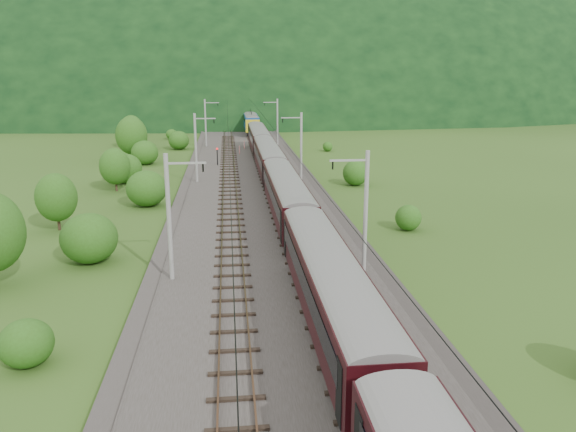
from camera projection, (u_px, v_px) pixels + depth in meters
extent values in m
plane|color=#2D4C17|center=(270.00, 279.00, 36.34)|extent=(600.00, 600.00, 0.00)
cube|color=#38332D|center=(260.00, 234.00, 45.92)|extent=(14.00, 220.00, 0.30)
cube|color=#513422|center=(222.00, 231.00, 45.51)|extent=(0.08, 220.00, 0.15)
cube|color=#513422|center=(240.00, 230.00, 45.66)|extent=(0.08, 220.00, 0.15)
cube|color=black|center=(231.00, 232.00, 45.62)|extent=(2.40, 220.00, 0.12)
cube|color=#513422|center=(281.00, 229.00, 46.01)|extent=(0.08, 220.00, 0.15)
cube|color=#513422|center=(298.00, 229.00, 46.15)|extent=(0.08, 220.00, 0.15)
cube|color=black|center=(290.00, 230.00, 46.11)|extent=(2.40, 220.00, 0.12)
cylinder|color=gray|center=(169.00, 218.00, 34.61)|extent=(0.28, 0.28, 8.00)
cube|color=gray|center=(186.00, 163.00, 33.87)|extent=(2.40, 0.12, 0.12)
cylinder|color=black|center=(203.00, 168.00, 34.05)|extent=(0.10, 0.10, 0.50)
cylinder|color=gray|center=(196.00, 148.00, 65.39)|extent=(0.28, 0.28, 8.00)
cube|color=gray|center=(205.00, 119.00, 64.66)|extent=(2.40, 0.12, 0.12)
cylinder|color=black|center=(214.00, 121.00, 64.83)|extent=(0.10, 0.10, 0.50)
cylinder|color=gray|center=(205.00, 123.00, 96.17)|extent=(0.28, 0.28, 8.00)
cube|color=gray|center=(212.00, 103.00, 95.44)|extent=(2.40, 0.12, 0.12)
cylinder|color=black|center=(218.00, 104.00, 95.62)|extent=(0.10, 0.10, 0.50)
cylinder|color=gray|center=(210.00, 110.00, 126.95)|extent=(0.28, 0.28, 8.00)
cube|color=gray|center=(215.00, 95.00, 126.22)|extent=(2.40, 0.12, 0.12)
cylinder|color=black|center=(220.00, 96.00, 126.40)|extent=(0.10, 0.10, 0.50)
cylinder|color=gray|center=(214.00, 102.00, 157.74)|extent=(0.28, 0.28, 8.00)
cube|color=gray|center=(217.00, 90.00, 157.00)|extent=(2.40, 0.12, 0.12)
cylinder|color=black|center=(221.00, 91.00, 157.18)|extent=(0.10, 0.10, 0.50)
cylinder|color=gray|center=(366.00, 213.00, 35.89)|extent=(0.28, 0.28, 8.00)
cube|color=gray|center=(349.00, 160.00, 34.90)|extent=(2.40, 0.12, 0.12)
cylinder|color=black|center=(333.00, 165.00, 34.88)|extent=(0.10, 0.10, 0.50)
cylinder|color=gray|center=(301.00, 147.00, 66.67)|extent=(0.28, 0.28, 8.00)
cube|color=gray|center=(291.00, 118.00, 65.69)|extent=(2.40, 0.12, 0.12)
cylinder|color=black|center=(283.00, 120.00, 65.66)|extent=(0.10, 0.10, 0.50)
cylinder|color=gray|center=(277.00, 122.00, 97.45)|extent=(0.28, 0.28, 8.00)
cube|color=gray|center=(270.00, 102.00, 96.47)|extent=(2.40, 0.12, 0.12)
cylinder|color=black|center=(265.00, 104.00, 96.44)|extent=(0.10, 0.10, 0.50)
cylinder|color=gray|center=(265.00, 110.00, 128.23)|extent=(0.28, 0.28, 8.00)
cube|color=gray|center=(260.00, 94.00, 127.25)|extent=(2.40, 0.12, 0.12)
cylinder|color=black|center=(255.00, 96.00, 127.22)|extent=(0.10, 0.10, 0.50)
cylinder|color=gray|center=(258.00, 102.00, 159.01)|extent=(0.28, 0.28, 8.00)
cube|color=gray|center=(253.00, 90.00, 158.03)|extent=(2.40, 0.12, 0.12)
cylinder|color=black|center=(250.00, 91.00, 158.00)|extent=(0.10, 0.10, 0.50)
cylinder|color=black|center=(229.00, 150.00, 43.91)|extent=(0.03, 198.00, 0.03)
cylinder|color=black|center=(290.00, 149.00, 44.41)|extent=(0.03, 198.00, 0.03)
ellipsoid|color=black|center=(232.00, 96.00, 286.44)|extent=(504.00, 360.00, 244.00)
ellipsoid|color=black|center=(15.00, 94.00, 312.55)|extent=(336.00, 280.00, 132.00)
cube|color=black|center=(330.00, 287.00, 27.77)|extent=(2.65, 20.10, 2.74)
cylinder|color=gray|center=(331.00, 263.00, 27.46)|extent=(2.65, 20.00, 2.65)
cube|color=black|center=(303.00, 281.00, 27.55)|extent=(0.05, 17.68, 1.05)
cube|color=black|center=(357.00, 279.00, 27.83)|extent=(0.05, 17.68, 1.05)
cube|color=black|center=(362.00, 399.00, 21.46)|extent=(2.01, 2.92, 0.82)
cube|color=black|center=(310.00, 271.00, 34.99)|extent=(2.01, 2.92, 0.82)
cube|color=black|center=(286.00, 195.00, 47.90)|extent=(2.65, 20.10, 2.74)
cylinder|color=gray|center=(286.00, 181.00, 47.59)|extent=(2.65, 20.00, 2.65)
cube|color=black|center=(271.00, 192.00, 47.68)|extent=(0.05, 17.68, 1.05)
cube|color=black|center=(302.00, 191.00, 47.95)|extent=(0.05, 17.68, 1.05)
cube|color=black|center=(296.00, 239.00, 41.58)|extent=(2.01, 2.92, 0.82)
cube|color=black|center=(279.00, 198.00, 55.12)|extent=(2.01, 2.92, 0.82)
cube|color=black|center=(269.00, 158.00, 68.03)|extent=(2.65, 20.10, 2.74)
cylinder|color=gray|center=(268.00, 148.00, 67.71)|extent=(2.65, 20.00, 2.65)
cube|color=black|center=(257.00, 156.00, 67.80)|extent=(0.05, 17.68, 1.05)
cube|color=black|center=(280.00, 155.00, 68.08)|extent=(0.05, 17.68, 1.05)
cube|color=black|center=(273.00, 184.00, 61.71)|extent=(2.01, 2.92, 0.82)
cube|color=black|center=(265.00, 163.00, 75.24)|extent=(2.01, 2.92, 0.82)
cube|color=black|center=(259.00, 138.00, 88.15)|extent=(2.65, 20.10, 2.74)
cylinder|color=gray|center=(259.00, 130.00, 87.84)|extent=(2.65, 20.00, 2.65)
cube|color=black|center=(250.00, 136.00, 87.93)|extent=(0.05, 17.68, 1.05)
cube|color=black|center=(267.00, 136.00, 88.21)|extent=(0.05, 17.68, 1.05)
cube|color=black|center=(262.00, 156.00, 81.84)|extent=(2.01, 2.92, 0.82)
cube|color=black|center=(257.00, 143.00, 95.37)|extent=(2.01, 2.92, 0.82)
cube|color=#134696|center=(251.00, 121.00, 116.19)|extent=(2.65, 16.44, 2.74)
cylinder|color=gray|center=(251.00, 115.00, 115.87)|extent=(2.65, 16.36, 2.65)
cube|color=black|center=(244.00, 120.00, 115.96)|extent=(0.05, 14.47, 1.05)
cube|color=black|center=(257.00, 120.00, 116.24)|extent=(0.05, 14.47, 1.05)
cube|color=black|center=(252.00, 133.00, 111.10)|extent=(2.01, 2.92, 0.82)
cube|color=black|center=(250.00, 127.00, 122.17)|extent=(2.01, 2.92, 0.82)
cube|color=gold|center=(249.00, 119.00, 123.95)|extent=(2.70, 0.50, 2.47)
cube|color=gold|center=(253.00, 126.00, 108.52)|extent=(2.70, 0.50, 2.47)
cube|color=black|center=(250.00, 111.00, 118.60)|extent=(0.08, 1.60, 0.82)
cylinder|color=red|center=(240.00, 150.00, 87.80)|extent=(0.14, 0.14, 1.30)
cylinder|color=red|center=(244.00, 145.00, 93.73)|extent=(0.14, 0.14, 1.29)
cylinder|color=black|center=(217.00, 157.00, 77.55)|extent=(0.16, 0.16, 2.22)
sphere|color=red|center=(217.00, 149.00, 77.26)|extent=(0.27, 0.27, 0.27)
ellipsoid|color=#2B5516|center=(26.00, 343.00, 25.53)|extent=(2.46, 2.46, 2.22)
ellipsoid|color=#2B5516|center=(89.00, 238.00, 39.12)|extent=(3.93, 3.93, 3.54)
ellipsoid|color=#2B5516|center=(146.00, 189.00, 55.37)|extent=(3.98, 3.98, 3.58)
ellipsoid|color=#2B5516|center=(125.00, 169.00, 66.58)|extent=(3.95, 3.95, 3.55)
ellipsoid|color=#2B5516|center=(145.00, 153.00, 79.76)|extent=(3.82, 3.82, 3.44)
ellipsoid|color=#2B5516|center=(179.00, 140.00, 94.85)|extent=(3.47, 3.47, 3.12)
ellipsoid|color=#2B5516|center=(172.00, 134.00, 108.65)|extent=(2.21, 2.21, 1.99)
ellipsoid|color=#2B5516|center=(170.00, 128.00, 122.23)|extent=(2.00, 2.00, 1.80)
cylinder|color=black|center=(58.00, 215.00, 47.20)|extent=(0.24, 0.24, 2.65)
ellipsoid|color=#2B5516|center=(56.00, 197.00, 46.82)|extent=(3.40, 3.40, 4.08)
cylinder|color=black|center=(116.00, 180.00, 62.35)|extent=(0.24, 0.24, 2.63)
ellipsoid|color=#2B5516|center=(115.00, 166.00, 61.97)|extent=(3.38, 3.38, 4.05)
cylinder|color=black|center=(132.00, 150.00, 82.31)|extent=(0.24, 0.24, 3.57)
ellipsoid|color=#2B5516|center=(131.00, 136.00, 81.79)|extent=(4.60, 4.60, 5.52)
cylinder|color=black|center=(132.00, 139.00, 96.45)|extent=(0.24, 0.24, 3.06)
ellipsoid|color=#2B5516|center=(132.00, 129.00, 96.01)|extent=(3.94, 3.94, 4.73)
ellipsoid|color=#2B5516|center=(408.00, 219.00, 47.22)|extent=(2.20, 2.20, 1.98)
ellipsoid|color=#2B5516|center=(355.00, 174.00, 65.46)|extent=(2.96, 2.96, 2.67)
ellipsoid|color=#2B5516|center=(328.00, 147.00, 92.91)|extent=(1.61, 1.61, 1.45)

